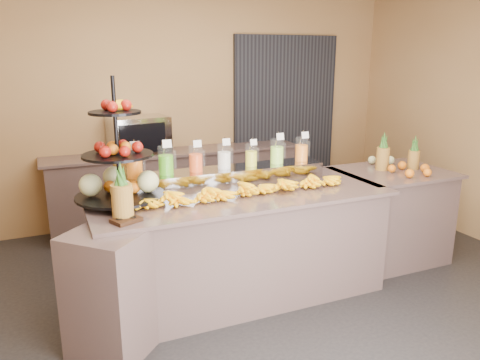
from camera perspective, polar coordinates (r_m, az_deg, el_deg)
ground at (r=4.03m, az=1.82°, el=-15.47°), size 6.00×6.00×0.00m
room_envelope at (r=4.27m, az=-0.23°, el=12.73°), size 6.04×5.02×2.82m
buffet_counter at (r=3.99m, az=-1.24°, el=-8.30°), size 2.75×1.25×0.93m
right_counter at (r=5.02m, az=17.73°, el=-4.06°), size 1.08×0.88×0.93m
back_ledge at (r=5.81m, az=-7.61°, el=-0.90°), size 3.10×0.55×0.93m
pitcher_tray at (r=4.13m, az=-1.93°, el=0.40°), size 1.85×0.30×0.15m
juice_pitcher_orange_a at (r=3.88m, az=-12.74°, el=1.85°), size 0.13×0.14×0.32m
juice_pitcher_green at (r=3.93m, az=-9.02°, el=2.18°), size 0.13×0.13×0.31m
juice_pitcher_orange_b at (r=4.00m, az=-5.41°, el=2.42°), size 0.12×0.12×0.29m
juice_pitcher_milk at (r=4.09m, az=-1.95°, el=2.73°), size 0.12×0.12×0.29m
juice_pitcher_lemon at (r=4.19m, az=1.37°, el=2.91°), size 0.11×0.11×0.26m
juice_pitcher_lime at (r=4.30m, az=4.52°, el=3.36°), size 0.12×0.13×0.30m
juice_pitcher_orange_c at (r=4.43m, az=7.51°, el=3.59°), size 0.12×0.13×0.29m
banana_heap at (r=3.84m, az=0.35°, el=-0.91°), size 1.79×0.16×0.15m
fruit_stand at (r=3.72m, az=-13.81°, el=1.04°), size 0.75×0.75×0.97m
condiment_caddy at (r=3.32m, az=-13.70°, el=-4.77°), size 0.23×0.20×0.03m
pineapple_left_a at (r=3.34m, az=-14.17°, el=-2.17°), size 0.15×0.15×0.41m
pineapple_left_b at (r=4.08m, az=-14.20°, el=0.95°), size 0.14×0.14×0.41m
right_fruit_pile at (r=4.88m, az=19.26°, el=1.81°), size 0.43×0.41×0.23m
oven_warmer at (r=5.56m, az=-12.25°, el=5.36°), size 0.70×0.52×0.43m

